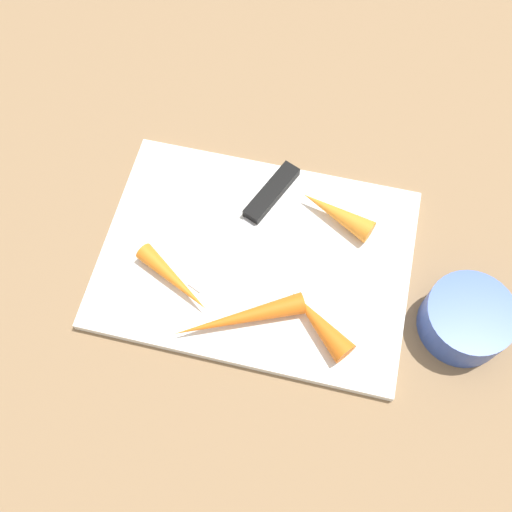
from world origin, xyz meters
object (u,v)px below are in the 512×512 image
object	(u,v)px
knife	(267,201)
carrot_long	(174,280)
small_bowl	(466,319)
carrot_longest	(237,318)
cutting_board	(256,258)
carrot_shortest	(318,323)
carrot_short	(336,213)

from	to	relation	value
knife	carrot_long	xyz separation A→B (m)	(0.08, 0.13, 0.01)
knife	small_bowl	bearing A→B (deg)	91.18
carrot_longest	small_bowl	xyz separation A→B (m)	(-0.25, -0.06, 0.00)
cutting_board	carrot_long	world-z (taller)	carrot_long
carrot_shortest	carrot_long	xyz separation A→B (m)	(0.17, -0.01, -0.00)
cutting_board	carrot_longest	bearing A→B (deg)	88.86
cutting_board	carrot_long	distance (m)	0.10
carrot_shortest	small_bowl	xyz separation A→B (m)	(-0.16, -0.04, -0.00)
cutting_board	carrot_short	xyz separation A→B (m)	(-0.08, -0.07, 0.02)
carrot_shortest	carrot_long	size ratio (longest dim) A/B	0.87
knife	carrot_long	distance (m)	0.15
cutting_board	small_bowl	distance (m)	0.25
carrot_longest	carrot_short	size ratio (longest dim) A/B	1.58
knife	carrot_long	bearing A→B (deg)	-8.28
carrot_shortest	carrot_longest	bearing A→B (deg)	47.87
cutting_board	carrot_short	bearing A→B (deg)	-139.29
carrot_short	carrot_long	distance (m)	0.21
cutting_board	carrot_shortest	xyz separation A→B (m)	(-0.09, 0.07, 0.02)
knife	carrot_longest	world-z (taller)	carrot_longest
carrot_shortest	carrot_long	world-z (taller)	carrot_shortest
carrot_short	carrot_long	world-z (taller)	carrot_short
knife	small_bowl	xyz separation A→B (m)	(-0.25, 0.10, 0.01)
small_bowl	cutting_board	bearing A→B (deg)	-6.57
carrot_longest	carrot_long	world-z (taller)	carrot_longest
cutting_board	small_bowl	bearing A→B (deg)	173.43
small_bowl	carrot_short	bearing A→B (deg)	-31.26
carrot_long	carrot_short	bearing A→B (deg)	67.83
carrot_short	carrot_long	xyz separation A→B (m)	(0.16, 0.13, -0.00)
cutting_board	knife	world-z (taller)	knife
carrot_long	small_bowl	distance (m)	0.33
carrot_shortest	carrot_long	bearing A→B (deg)	33.83
cutting_board	carrot_shortest	size ratio (longest dim) A/B	3.95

